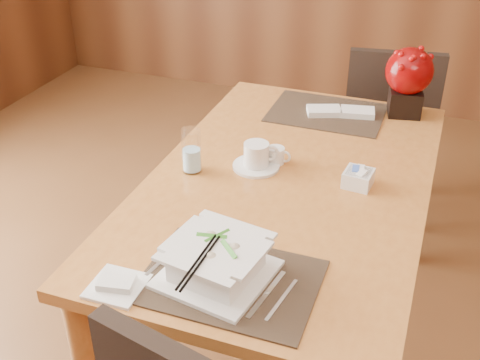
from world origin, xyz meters
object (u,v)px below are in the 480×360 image
(sugar_caddy, at_px, (358,178))
(berry_decor, at_px, (408,77))
(creamer_jug, at_px, (276,155))
(far_chair, at_px, (387,126))
(soup_setting, at_px, (217,262))
(bread_plate, at_px, (117,286))
(coffee_cup, at_px, (256,157))
(dining_table, at_px, (288,203))
(water_glass, at_px, (191,151))

(sugar_caddy, height_order, berry_decor, berry_decor)
(creamer_jug, relative_size, far_chair, 0.09)
(soup_setting, bearing_deg, bread_plate, -141.56)
(coffee_cup, distance_m, berry_decor, 0.76)
(dining_table, bearing_deg, far_chair, 78.48)
(water_glass, relative_size, sugar_caddy, 1.72)
(berry_decor, bearing_deg, dining_table, -114.06)
(water_glass, distance_m, bread_plate, 0.62)
(dining_table, xyz_separation_m, coffee_cup, (-0.13, 0.04, 0.14))
(dining_table, relative_size, water_glass, 9.81)
(dining_table, xyz_separation_m, creamer_jug, (-0.08, 0.09, 0.13))
(water_glass, relative_size, berry_decor, 0.56)
(berry_decor, distance_m, far_chair, 0.53)
(water_glass, xyz_separation_m, sugar_caddy, (0.54, 0.10, -0.05))
(sugar_caddy, height_order, far_chair, far_chair)
(sugar_caddy, xyz_separation_m, bread_plate, (-0.48, -0.71, -0.02))
(soup_setting, bearing_deg, dining_table, 95.69)
(coffee_cup, distance_m, sugar_caddy, 0.35)
(bread_plate, bearing_deg, coffee_cup, 79.20)
(dining_table, bearing_deg, soup_setting, -93.93)
(soup_setting, distance_m, berry_decor, 1.25)
(coffee_cup, relative_size, bread_plate, 1.19)
(soup_setting, xyz_separation_m, bread_plate, (-0.22, -0.12, -0.05))
(coffee_cup, bearing_deg, berry_decor, 55.87)
(sugar_caddy, xyz_separation_m, far_chair, (-0.02, 0.97, -0.26))
(dining_table, relative_size, berry_decor, 5.45)
(creamer_jug, distance_m, far_chair, 0.99)
(water_glass, bearing_deg, far_chair, 63.62)
(soup_setting, xyz_separation_m, berry_decor, (0.33, 1.20, 0.10))
(soup_setting, height_order, water_glass, water_glass)
(soup_setting, height_order, sugar_caddy, soup_setting)
(creamer_jug, relative_size, bread_plate, 0.58)
(sugar_caddy, height_order, bread_plate, sugar_caddy)
(water_glass, bearing_deg, soup_setting, -59.52)
(berry_decor, bearing_deg, bread_plate, -112.70)
(dining_table, bearing_deg, water_glass, -169.39)
(creamer_jug, bearing_deg, far_chair, 75.71)
(far_chair, bearing_deg, coffee_cup, 61.79)
(coffee_cup, bearing_deg, bread_plate, -100.80)
(water_glass, xyz_separation_m, creamer_jug, (0.25, 0.15, -0.05))
(soup_setting, relative_size, creamer_jug, 3.82)
(dining_table, bearing_deg, creamer_jug, 129.98)
(water_glass, distance_m, creamer_jug, 0.29)
(coffee_cup, height_order, sugar_caddy, coffee_cup)
(berry_decor, height_order, bread_plate, berry_decor)
(dining_table, xyz_separation_m, water_glass, (-0.32, -0.06, 0.17))
(dining_table, xyz_separation_m, soup_setting, (-0.04, -0.55, 0.15))
(berry_decor, distance_m, bread_plate, 1.44)
(dining_table, distance_m, sugar_caddy, 0.26)
(water_glass, distance_m, sugar_caddy, 0.56)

